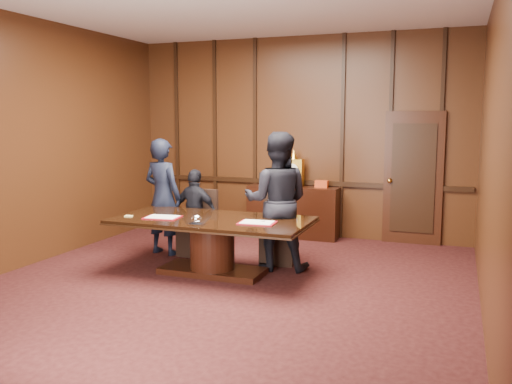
% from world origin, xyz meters
% --- Properties ---
extents(room, '(7.00, 7.04, 3.50)m').
position_xyz_m(room, '(0.07, 0.14, 1.72)').
color(room, black).
rests_on(room, ground).
extents(sideboard, '(1.60, 0.45, 1.54)m').
position_xyz_m(sideboard, '(0.00, 3.26, 0.49)').
color(sideboard, black).
rests_on(sideboard, ground).
extents(conference_table, '(2.62, 1.32, 0.76)m').
position_xyz_m(conference_table, '(-0.35, 0.66, 0.51)').
color(conference_table, black).
rests_on(conference_table, ground).
extents(folder_left, '(0.50, 0.38, 0.02)m').
position_xyz_m(folder_left, '(-0.99, 0.46, 0.77)').
color(folder_left, maroon).
rests_on(folder_left, conference_table).
extents(folder_right, '(0.49, 0.37, 0.02)m').
position_xyz_m(folder_right, '(0.33, 0.55, 0.77)').
color(folder_right, maroon).
rests_on(folder_right, conference_table).
extents(inkstand, '(0.20, 0.14, 0.12)m').
position_xyz_m(inkstand, '(-0.35, 0.21, 0.81)').
color(inkstand, white).
rests_on(inkstand, conference_table).
extents(notepad, '(0.11, 0.09, 0.01)m').
position_xyz_m(notepad, '(-1.47, 0.38, 0.77)').
color(notepad, '#F4D777').
rests_on(notepad, conference_table).
extents(chair_left, '(0.51, 0.51, 0.99)m').
position_xyz_m(chair_left, '(-1.00, 1.54, 0.29)').
color(chair_left, black).
rests_on(chair_left, ground).
extents(chair_right, '(0.55, 0.55, 0.99)m').
position_xyz_m(chair_right, '(0.29, 1.54, 0.29)').
color(chair_right, black).
rests_on(chair_right, ground).
extents(signatory_left, '(0.81, 0.41, 1.32)m').
position_xyz_m(signatory_left, '(-1.00, 1.46, 0.66)').
color(signatory_left, black).
rests_on(signatory_left, ground).
extents(signatory_right, '(0.59, 0.41, 1.16)m').
position_xyz_m(signatory_right, '(0.30, 1.46, 0.58)').
color(signatory_right, black).
rests_on(signatory_right, ground).
extents(witness_left, '(0.72, 0.54, 1.78)m').
position_xyz_m(witness_left, '(-1.53, 1.40, 0.89)').
color(witness_left, black).
rests_on(witness_left, ground).
extents(witness_right, '(1.05, 0.89, 1.90)m').
position_xyz_m(witness_right, '(0.38, 1.21, 0.95)').
color(witness_right, black).
rests_on(witness_right, ground).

